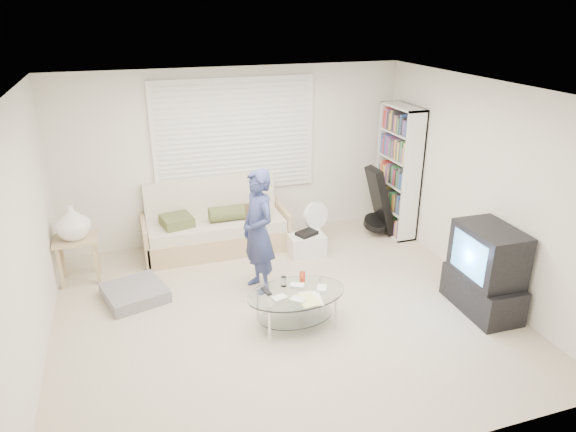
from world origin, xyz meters
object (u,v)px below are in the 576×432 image
object	(u,v)px
tv_unit	(486,271)
coffee_table	(296,299)
bookshelf	(398,171)
futon_sofa	(216,228)

from	to	relation	value
tv_unit	coffee_table	xyz separation A→B (m)	(-2.13, 0.36, -0.16)
bookshelf	tv_unit	xyz separation A→B (m)	(-0.13, -2.28, -0.48)
bookshelf	futon_sofa	bearing A→B (deg)	174.80
futon_sofa	bookshelf	world-z (taller)	bookshelf
futon_sofa	coffee_table	bearing A→B (deg)	-77.61
bookshelf	tv_unit	world-z (taller)	bookshelf
tv_unit	coffee_table	size ratio (longest dim) A/B	0.91
bookshelf	tv_unit	size ratio (longest dim) A/B	1.91
bookshelf	coffee_table	distance (m)	3.03
futon_sofa	tv_unit	distance (m)	3.63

